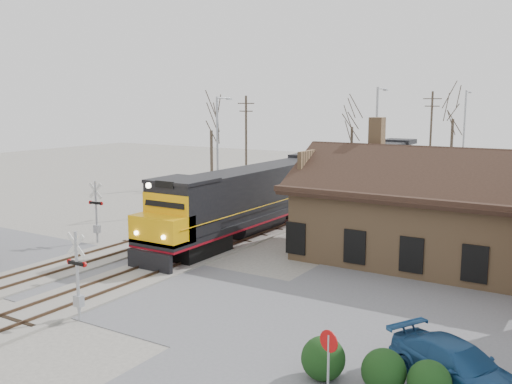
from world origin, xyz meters
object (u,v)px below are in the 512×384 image
depot (434,219)px  parked_car (458,366)px  locomotive_lead (250,199)px  locomotive_trailing (367,167)px

depot → parked_car: bearing=-72.2°
depot → locomotive_lead: size_ratio=0.72×
depot → locomotive_trailing: (-11.99, 21.23, 0.05)m
locomotive_lead → parked_car: locomotive_lead is taller
depot → locomotive_lead: (-11.99, -0.07, 0.05)m
locomotive_lead → locomotive_trailing: 21.30m
locomotive_lead → parked_car: (16.48, -13.92, -1.76)m
locomotive_trailing → parked_car: bearing=-64.9°
locomotive_trailing → parked_car: size_ratio=4.37×
locomotive_lead → parked_car: bearing=-40.2°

